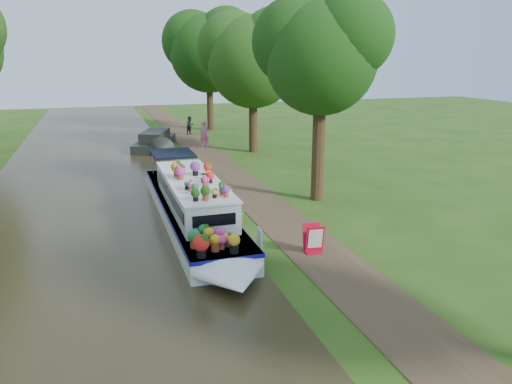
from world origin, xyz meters
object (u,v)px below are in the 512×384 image
at_px(pedestrian_pink, 205,134).
at_px(plant_boat, 194,206).
at_px(sandwich_board, 313,240).
at_px(second_boat, 155,142).
at_px(pedestrian_dark, 190,125).

bearing_deg(pedestrian_pink, plant_boat, -106.56).
bearing_deg(sandwich_board, plant_boat, 137.55).
bearing_deg(plant_boat, pedestrian_pink, 76.65).
relative_size(second_boat, sandwich_board, 7.15).
xyz_separation_m(second_boat, pedestrian_dark, (3.52, 5.55, 0.27)).
height_order(second_boat, sandwich_board, second_boat).
xyz_separation_m(plant_boat, second_boat, (0.50, 17.14, -0.33)).
distance_m(second_boat, pedestrian_dark, 6.58).
distance_m(second_boat, pedestrian_pink, 3.52).
distance_m(sandwich_board, pedestrian_dark, 26.56).
distance_m(plant_boat, pedestrian_pink, 17.16).
distance_m(second_boat, sandwich_board, 21.18).
height_order(plant_boat, pedestrian_dark, plant_boat).
bearing_deg(pedestrian_dark, second_boat, -155.33).
distance_m(sandwich_board, pedestrian_pink, 20.57).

